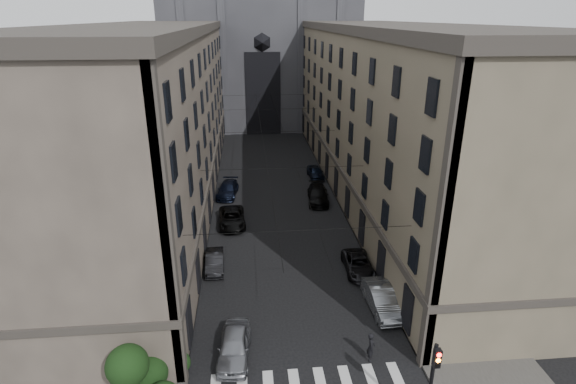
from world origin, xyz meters
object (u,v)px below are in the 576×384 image
object	(u,v)px
car_left_midfar	(232,218)
car_left_near	(234,346)
car_left_far	(228,190)
car_left_midnear	(215,261)
traffic_light_right	(433,377)
pedestrian	(371,347)
car_right_midfar	(318,195)
car_right_midnear	(358,264)
car_right_far	(315,172)
car_right_near	(382,299)
gothic_tower	(260,26)

from	to	relation	value
car_left_midfar	car_left_near	bearing A→B (deg)	-91.66
car_left_far	car_left_midnear	bearing A→B (deg)	-84.69
traffic_light_right	pedestrian	xyz separation A→B (m)	(-1.54, 5.05, -2.32)
car_left_near	car_left_far	world-z (taller)	car_left_near
car_right_midfar	car_left_midfar	bearing A→B (deg)	-145.47
car_left_midfar	car_right_midnear	world-z (taller)	car_left_midfar
car_left_far	pedestrian	xyz separation A→B (m)	(9.53, -27.93, 0.21)
car_right_far	car_right_near	bearing A→B (deg)	-92.07
car_left_midfar	car_right_near	size ratio (longest dim) A/B	1.10
car_right_far	car_left_midnear	bearing A→B (deg)	-121.55
traffic_light_right	car_right_near	bearing A→B (deg)	86.55
car_left_midfar	car_right_midnear	bearing A→B (deg)	-46.48
traffic_light_right	car_left_midfar	size ratio (longest dim) A/B	0.95
car_right_near	car_right_midfar	distance (m)	20.32
car_left_midnear	car_right_midfar	bearing A→B (deg)	49.21
pedestrian	car_right_midfar	bearing A→B (deg)	9.71
car_left_near	car_left_midfar	size ratio (longest dim) A/B	0.87
car_left_midfar	car_left_far	world-z (taller)	car_left_midfar
car_left_midnear	car_right_far	xyz separation A→B (m)	(11.69, 21.61, 0.06)
car_left_far	pedestrian	bearing A→B (deg)	-63.92
car_right_midnear	car_right_midfar	size ratio (longest dim) A/B	0.85
car_left_far	car_right_far	bearing A→B (deg)	32.56
gothic_tower	car_left_far	distance (m)	43.88
car_right_midnear	car_left_midfar	bearing A→B (deg)	138.29
car_left_midnear	car_right_midnear	xyz separation A→B (m)	(11.76, -1.50, -0.02)
car_right_midfar	car_left_midnear	bearing A→B (deg)	-122.77
car_right_far	car_left_midfar	bearing A→B (deg)	-131.34
gothic_tower	car_left_near	bearing A→B (deg)	-93.59
car_right_midnear	pedestrian	size ratio (longest dim) A/B	2.45
car_left_midfar	car_right_midfar	xyz separation A→B (m)	(9.52, 5.26, 0.04)
gothic_tower	car_right_midnear	distance (m)	60.66
car_left_midfar	pedestrian	bearing A→B (deg)	-69.47
car_right_midnear	car_right_far	bearing A→B (deg)	91.55
car_right_near	car_right_midnear	distance (m)	5.19
traffic_light_right	car_right_midfar	size ratio (longest dim) A/B	0.94
car_left_midnear	car_right_midnear	bearing A→B (deg)	-9.70
traffic_light_right	car_right_near	world-z (taller)	traffic_light_right
car_left_midnear	car_left_far	xyz separation A→B (m)	(0.55, 16.33, 0.07)
car_left_midfar	car_right_midnear	size ratio (longest dim) A/B	1.16
gothic_tower	traffic_light_right	distance (m)	74.67
car_left_midfar	car_right_midnear	xyz separation A→B (m)	(10.52, -9.83, -0.10)
car_right_near	car_right_midnear	bearing A→B (deg)	92.81
gothic_tower	car_left_midnear	world-z (taller)	gothic_tower
car_left_far	gothic_tower	bearing A→B (deg)	89.46
car_left_midnear	car_right_near	bearing A→B (deg)	-31.06
car_left_near	traffic_light_right	bearing A→B (deg)	-27.16
car_left_far	car_right_midfar	distance (m)	10.58
traffic_light_right	car_right_midnear	size ratio (longest dim) A/B	1.10
car_left_midnear	car_right_midnear	size ratio (longest dim) A/B	0.87
car_right_near	pedestrian	distance (m)	5.36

